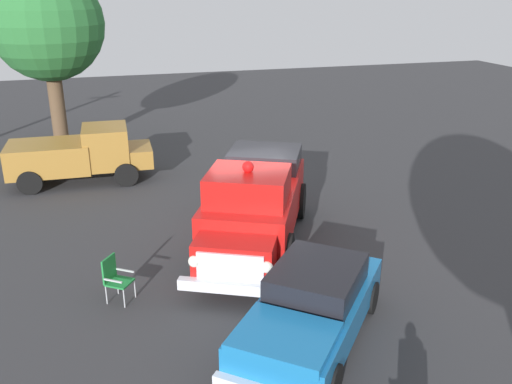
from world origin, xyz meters
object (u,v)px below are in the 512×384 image
Objects in this scene: parked_pickup at (80,154)px; oak_tree_left at (47,25)px; spectator_standing at (246,170)px; lawn_chair_by_car at (115,276)px; vintage_fire_truck at (255,202)px; classic_hot_rod at (311,308)px.

oak_tree_left is at bearing -79.22° from parked_pickup.
spectator_standing is 10.32m from oak_tree_left.
oak_tree_left is at bearing -83.19° from lawn_chair_by_car.
parked_pickup is 5.88m from oak_tree_left.
lawn_chair_by_car is (-0.70, 8.33, -0.40)m from parked_pickup.
vintage_fire_truck is 7.86m from parked_pickup.
parked_pickup is 4.76× the size of lawn_chair_by_car.
lawn_chair_by_car is at bearing -36.45° from classic_hot_rod.
vintage_fire_truck is 1.39× the size of classic_hot_rod.
spectator_standing is (-0.84, -7.66, 0.22)m from classic_hot_rod.
oak_tree_left reaches higher than lawn_chair_by_car.
vintage_fire_truck reaches higher than classic_hot_rod.
classic_hot_rod is 4.44× the size of lawn_chair_by_car.
spectator_standing reaches higher than classic_hot_rod.
oak_tree_left reaches higher than classic_hot_rod.
parked_pickup is at bearing -32.88° from spectator_standing.
oak_tree_left is at bearing -51.97° from spectator_standing.
vintage_fire_truck reaches higher than spectator_standing.
vintage_fire_truck is at bearing -92.34° from classic_hot_rod.
oak_tree_left reaches higher than parked_pickup.
spectator_standing is at bearing 128.03° from oak_tree_left.
vintage_fire_truck is at bearing -153.75° from lawn_chair_by_car.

